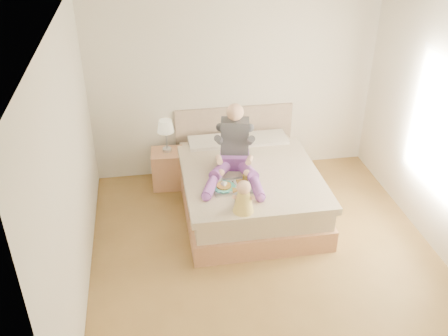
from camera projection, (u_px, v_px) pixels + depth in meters
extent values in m
cube|color=brown|center=(266.00, 257.00, 5.80)|extent=(4.00, 4.20, 0.01)
cube|color=white|center=(279.00, 23.00, 4.42)|extent=(4.00, 4.20, 0.02)
cube|color=beige|center=(234.00, 83.00, 6.89)|extent=(4.00, 0.02, 2.70)
cube|color=beige|center=(349.00, 307.00, 3.33)|extent=(4.00, 0.02, 2.70)
cube|color=beige|center=(71.00, 172.00, 4.83)|extent=(0.02, 4.20, 2.70)
cube|color=white|center=(441.00, 129.00, 5.53)|extent=(0.02, 1.30, 1.60)
cube|color=beige|center=(441.00, 129.00, 5.53)|extent=(0.01, 1.18, 1.48)
cube|color=#A5704D|center=(248.00, 199.00, 6.59)|extent=(1.68, 2.13, 0.28)
cube|color=#C4AF92|center=(249.00, 182.00, 6.45)|extent=(1.60, 2.05, 0.24)
cube|color=#C4AF92|center=(251.00, 177.00, 6.24)|extent=(1.70, 1.80, 0.09)
cube|color=beige|center=(211.00, 145.00, 6.94)|extent=(0.62, 0.40, 0.14)
cube|color=beige|center=(264.00, 141.00, 7.04)|extent=(0.62, 0.40, 0.14)
cube|color=#87715D|center=(234.00, 138.00, 7.32)|extent=(1.70, 0.08, 1.00)
cube|color=#A5704D|center=(168.00, 169.00, 7.01)|extent=(0.46, 0.41, 0.54)
cylinder|color=#B0B3B7|center=(167.00, 150.00, 6.89)|extent=(0.12, 0.12, 0.04)
cylinder|color=#B0B3B7|center=(166.00, 140.00, 6.81)|extent=(0.02, 0.02, 0.26)
cone|color=beige|center=(166.00, 126.00, 6.71)|extent=(0.23, 0.23, 0.16)
cube|color=#743A93|center=(234.00, 160.00, 6.36)|extent=(0.42, 0.36, 0.17)
cube|color=#323239|center=(235.00, 137.00, 6.26)|extent=(0.38, 0.28, 0.46)
sphere|color=#F6BD99|center=(235.00, 112.00, 6.06)|extent=(0.21, 0.21, 0.21)
cylinder|color=#743A93|center=(222.00, 169.00, 6.17)|extent=(0.38, 0.50, 0.21)
cylinder|color=#743A93|center=(211.00, 186.00, 5.87)|extent=(0.27, 0.46, 0.12)
sphere|color=#743A93|center=(206.00, 197.00, 5.69)|extent=(0.11, 0.11, 0.11)
cylinder|color=#323239|center=(219.00, 140.00, 6.14)|extent=(0.17, 0.30, 0.24)
cylinder|color=#F6BD99|center=(219.00, 160.00, 6.07)|extent=(0.10, 0.30, 0.16)
sphere|color=#F6BD99|center=(221.00, 173.00, 5.99)|extent=(0.09, 0.09, 0.09)
cylinder|color=#743A93|center=(247.00, 170.00, 6.16)|extent=(0.22, 0.52, 0.21)
cylinder|color=#743A93|center=(257.00, 187.00, 5.85)|extent=(0.13, 0.45, 0.12)
sphere|color=#743A93|center=(260.00, 198.00, 5.67)|extent=(0.11, 0.11, 0.11)
cylinder|color=#323239|center=(250.00, 140.00, 6.13)|extent=(0.11, 0.29, 0.24)
cylinder|color=#F6BD99|center=(249.00, 160.00, 6.06)|extent=(0.16, 0.31, 0.16)
sphere|color=#F6BD99|center=(247.00, 173.00, 5.98)|extent=(0.09, 0.09, 0.09)
cube|color=#B0B3B7|center=(232.00, 187.00, 5.95)|extent=(0.46, 0.36, 0.01)
cylinder|color=#3EB3A6|center=(224.00, 187.00, 5.93)|extent=(0.26, 0.26, 0.01)
cylinder|color=#B7883C|center=(224.00, 186.00, 5.93)|extent=(0.18, 0.18, 0.02)
cylinder|color=white|center=(218.00, 179.00, 6.01)|extent=(0.08, 0.08, 0.09)
torus|color=white|center=(221.00, 179.00, 6.02)|extent=(0.02, 0.06, 0.06)
cylinder|color=brown|center=(218.00, 176.00, 5.99)|extent=(0.07, 0.07, 0.01)
cylinder|color=white|center=(240.00, 182.00, 6.02)|extent=(0.15, 0.15, 0.01)
cube|color=#B7883C|center=(240.00, 181.00, 6.01)|extent=(0.08, 0.08, 0.02)
cylinder|color=white|center=(235.00, 191.00, 5.86)|extent=(0.15, 0.15, 0.01)
ellipsoid|color=red|center=(237.00, 190.00, 5.85)|extent=(0.04, 0.03, 0.01)
cylinder|color=white|center=(245.00, 179.00, 5.99)|extent=(0.07, 0.07, 0.12)
cylinder|color=gold|center=(245.00, 179.00, 5.99)|extent=(0.06, 0.06, 0.11)
cylinder|color=white|center=(246.00, 189.00, 5.87)|extent=(0.07, 0.07, 0.04)
cylinder|color=#4A1D0A|center=(246.00, 189.00, 5.87)|extent=(0.06, 0.06, 0.03)
cone|color=#E4C148|center=(243.00, 202.00, 5.48)|extent=(0.23, 0.23, 0.25)
sphere|color=#F6BD99|center=(244.00, 187.00, 5.38)|extent=(0.16, 0.16, 0.16)
cylinder|color=#F6BD99|center=(240.00, 202.00, 5.62)|extent=(0.12, 0.19, 0.06)
sphere|color=#F6BD99|center=(240.00, 197.00, 5.70)|extent=(0.05, 0.05, 0.05)
cylinder|color=#F6BD99|center=(235.00, 197.00, 5.47)|extent=(0.10, 0.13, 0.11)
cylinder|color=#F6BD99|center=(248.00, 202.00, 5.62)|extent=(0.07, 0.18, 0.06)
sphere|color=#F6BD99|center=(248.00, 198.00, 5.69)|extent=(0.05, 0.05, 0.05)
cylinder|color=#F6BD99|center=(252.00, 198.00, 5.45)|extent=(0.05, 0.13, 0.11)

